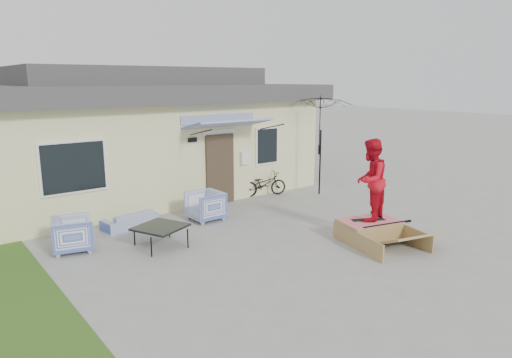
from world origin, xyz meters
TOP-DOWN VIEW (x-y plane):
  - ground at (0.00, 0.00)m, footprint 90.00×90.00m
  - grass_strip at (-5.20, 2.00)m, footprint 1.40×8.00m
  - house at (0.00, 7.99)m, footprint 10.80×8.49m
  - loveseat at (-2.09, 3.92)m, footprint 1.46×0.64m
  - armchair_left at (-3.71, 3.11)m, footprint 0.94×0.98m
  - armchair_right at (-0.25, 3.29)m, footprint 0.79×0.84m
  - coffee_table at (-2.09, 2.18)m, footprint 1.28×1.28m
  - bicycle at (2.62, 4.38)m, footprint 1.57×0.94m
  - patio_umbrella at (4.19, 3.45)m, footprint 2.20×2.04m
  - skate_ramp at (1.99, -0.34)m, footprint 1.72×2.05m
  - skateboard at (2.00, -0.29)m, footprint 0.78×0.55m
  - skater at (2.00, -0.29)m, footprint 1.12×0.99m

SIDE VIEW (x-z plane):
  - ground at x=0.00m, z-range 0.00..0.00m
  - grass_strip at x=-5.20m, z-range 0.00..0.01m
  - skate_ramp at x=1.99m, z-range 0.00..0.45m
  - coffee_table at x=-2.09m, z-range 0.00..0.48m
  - loveseat at x=-2.09m, z-range 0.00..0.55m
  - armchair_left at x=-3.71m, z-range 0.00..0.84m
  - armchair_right at x=-0.25m, z-range 0.00..0.86m
  - skateboard at x=2.00m, z-range 0.45..0.49m
  - bicycle at x=2.62m, z-range 0.00..0.95m
  - skater at x=2.00m, z-range 0.49..2.39m
  - patio_umbrella at x=4.19m, z-range 0.65..2.85m
  - house at x=0.00m, z-range -0.11..3.99m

